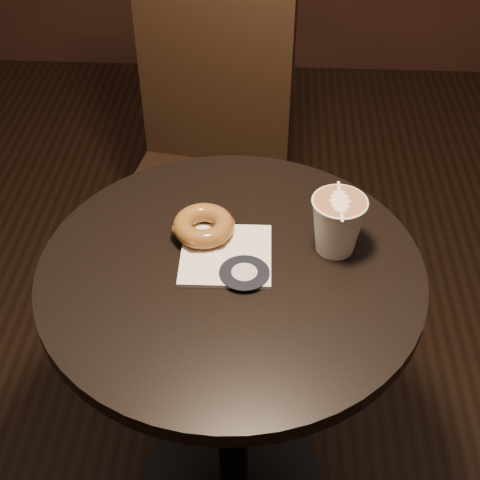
% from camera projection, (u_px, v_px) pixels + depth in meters
% --- Properties ---
extents(cafe_table, '(0.70, 0.70, 0.75)m').
position_uv_depth(cafe_table, '(232.00, 337.00, 1.34)').
color(cafe_table, black).
rests_on(cafe_table, ground).
extents(chair, '(0.48, 0.48, 1.04)m').
position_uv_depth(chair, '(208.00, 146.00, 1.80)').
color(chair, black).
rests_on(chair, ground).
extents(pastry_bag, '(0.17, 0.17, 0.01)m').
position_uv_depth(pastry_bag, '(226.00, 255.00, 1.22)').
color(pastry_bag, white).
rests_on(pastry_bag, cafe_table).
extents(doughnut, '(0.11, 0.11, 0.04)m').
position_uv_depth(doughnut, '(203.00, 226.00, 1.25)').
color(doughnut, brown).
rests_on(doughnut, pastry_bag).
extents(latte_cup, '(0.10, 0.10, 0.11)m').
position_uv_depth(latte_cup, '(337.00, 225.00, 1.20)').
color(latte_cup, white).
rests_on(latte_cup, cafe_table).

